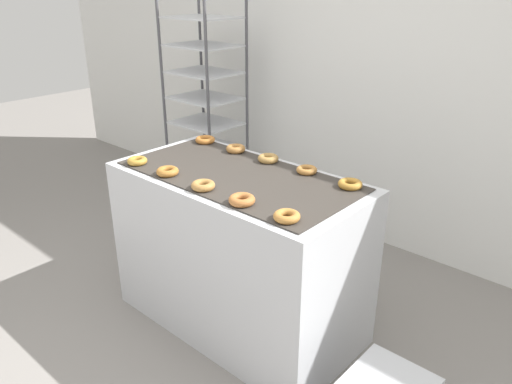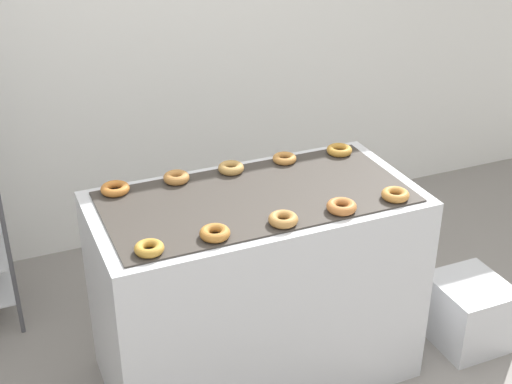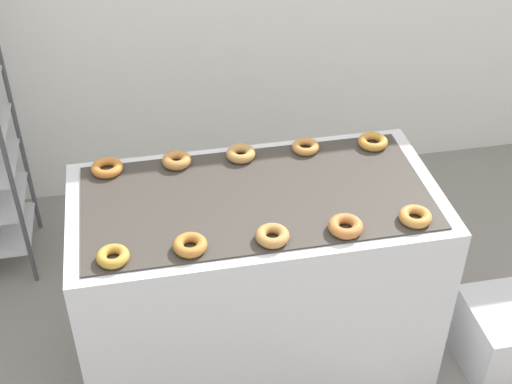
{
  "view_description": "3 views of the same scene",
  "coord_description": "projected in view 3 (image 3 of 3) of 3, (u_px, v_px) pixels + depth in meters",
  "views": [
    {
      "loc": [
        1.76,
        -1.21,
        1.96
      ],
      "look_at": [
        0.0,
        0.77,
        0.82
      ],
      "focal_mm": 35.0,
      "sensor_mm": 36.0,
      "label": 1
    },
    {
      "loc": [
        -1.08,
        -1.91,
        2.42
      ],
      "look_at": [
        0.0,
        0.62,
        0.99
      ],
      "focal_mm": 50.0,
      "sensor_mm": 36.0,
      "label": 2
    },
    {
      "loc": [
        -0.42,
        -1.51,
        2.63
      ],
      "look_at": [
        0.0,
        0.62,
        0.99
      ],
      "focal_mm": 50.0,
      "sensor_mm": 36.0,
      "label": 3
    }
  ],
  "objects": [
    {
      "name": "donut_far_center",
      "position": [
        241.0,
        154.0,
        2.93
      ],
      "size": [
        0.12,
        0.12,
        0.04
      ],
      "primitive_type": "torus",
      "color": "#AC8042",
      "rests_on": "fryer_machine"
    },
    {
      "name": "donut_far_leftmost",
      "position": [
        107.0,
        168.0,
        2.86
      ],
      "size": [
        0.13,
        0.13,
        0.04
      ],
      "primitive_type": "torus",
      "color": "#BC6F2D",
      "rests_on": "fryer_machine"
    },
    {
      "name": "donut_near_rightmost",
      "position": [
        415.0,
        217.0,
        2.61
      ],
      "size": [
        0.12,
        0.12,
        0.04
      ],
      "primitive_type": "torus",
      "color": "#B77936",
      "rests_on": "fryer_machine"
    },
    {
      "name": "donut_near_leftmost",
      "position": [
        113.0,
        256.0,
        2.44
      ],
      "size": [
        0.11,
        0.11,
        0.04
      ],
      "primitive_type": "torus",
      "color": "#AF802F",
      "rests_on": "fryer_machine"
    },
    {
      "name": "donut_near_right",
      "position": [
        346.0,
        226.0,
        2.56
      ],
      "size": [
        0.13,
        0.13,
        0.04
      ],
      "primitive_type": "torus",
      "color": "#AE6933",
      "rests_on": "fryer_machine"
    },
    {
      "name": "donut_near_center",
      "position": [
        272.0,
        236.0,
        2.52
      ],
      "size": [
        0.12,
        0.12,
        0.04
      ],
      "primitive_type": "torus",
      "color": "#A9773B",
      "rests_on": "fryer_machine"
    },
    {
      "name": "donut_far_rightmost",
      "position": [
        373.0,
        142.0,
        3.01
      ],
      "size": [
        0.13,
        0.13,
        0.04
      ],
      "primitive_type": "torus",
      "color": "#B47E2E",
      "rests_on": "fryer_machine"
    },
    {
      "name": "donut_near_left",
      "position": [
        190.0,
        245.0,
        2.48
      ],
      "size": [
        0.12,
        0.12,
        0.04
      ],
      "primitive_type": "torus",
      "color": "#A96B2B",
      "rests_on": "fryer_machine"
    },
    {
      "name": "donut_far_right",
      "position": [
        306.0,
        147.0,
        2.98
      ],
      "size": [
        0.11,
        0.11,
        0.03
      ],
      "primitive_type": "torus",
      "color": "#B57939",
      "rests_on": "fryer_machine"
    },
    {
      "name": "donut_far_left",
      "position": [
        177.0,
        160.0,
        2.89
      ],
      "size": [
        0.12,
        0.12,
        0.04
      ],
      "primitive_type": "torus",
      "color": "#AD7338",
      "rests_on": "fryer_machine"
    },
    {
      "name": "fryer_machine",
      "position": [
        256.0,
        287.0,
        3.03
      ],
      "size": [
        1.44,
        0.74,
        0.97
      ],
      "color": "silver",
      "rests_on": "ground_plane"
    },
    {
      "name": "glaze_bin",
      "position": [
        503.0,
        337.0,
        3.21
      ],
      "size": [
        0.35,
        0.38,
        0.35
      ],
      "color": "silver",
      "rests_on": "ground_plane"
    }
  ]
}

